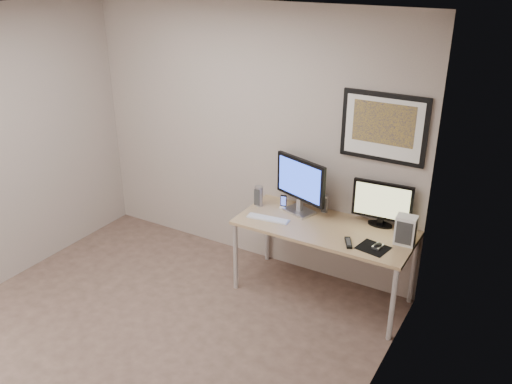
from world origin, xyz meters
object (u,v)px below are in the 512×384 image
Objects in this scene: monitor_tv at (382,203)px; speaker_left at (259,196)px; keyboard at (268,218)px; phone_dock at (284,201)px; framed_art at (384,128)px; desk at (324,233)px; monitor_large at (300,183)px; fan_unit at (406,230)px; speaker_right at (325,204)px.

monitor_tv is 1.18m from speaker_left.
keyboard is (0.22, -0.22, -0.09)m from speaker_left.
monitor_tv reaches higher than phone_dock.
framed_art reaches higher than monitor_tv.
speaker_left reaches higher than desk.
framed_art is 3.78× the size of speaker_left.
monitor_large reaches higher than monitor_tv.
speaker_left is at bearing 129.03° from keyboard.
framed_art is at bearing 34.25° from monitor_large.
framed_art is 5.64× the size of phone_dock.
desk is 0.51m from monitor_large.
desk is 6.23× the size of fan_unit.
fan_unit is at bearing -25.33° from speaker_right.
phone_dock is 0.30m from keyboard.
monitor_tv reaches higher than fan_unit.
fan_unit is (1.44, -0.04, 0.03)m from speaker_left.
desk is at bearing -5.47° from monitor_large.
framed_art is at bearing 43.46° from desk.
monitor_tv is (0.42, 0.27, 0.29)m from desk.
fan_unit is (0.36, -0.28, -0.76)m from framed_art.
keyboard is at bearing -165.51° from desk.
phone_dock is 0.52× the size of fan_unit.
fan_unit is (1.21, -0.11, 0.06)m from phone_dock.
phone_dock is at bearing 14.21° from speaker_left.
speaker_right reaches higher than phone_dock.
speaker_right is at bearing 6.90° from phone_dock.
monitor_large is at bearing 50.03° from keyboard.
phone_dock is (0.23, 0.07, -0.03)m from speaker_left.
phone_dock is 1.21m from fan_unit.
speaker_right is 0.65× the size of fan_unit.
monitor_tv is 1.04m from keyboard.
speaker_left is 0.49× the size of keyboard.
phone_dock is (-0.92, -0.11, -0.16)m from monitor_tv.
speaker_left is 0.64m from speaker_right.
phone_dock is 0.33× the size of keyboard.
speaker_left reaches higher than phone_dock.
desk is 8.07× the size of speaker_left.
speaker_left is (-0.74, 0.09, 0.16)m from desk.
speaker_right is 1.26× the size of phone_dock.
monitor_large reaches higher than phone_dock.
fan_unit reaches higher than phone_dock.
phone_dock is at bearing 81.53° from keyboard.
fan_unit is (0.83, -0.22, 0.04)m from speaker_right.
phone_dock is (-0.18, 0.01, -0.23)m from monitor_large.
speaker_left is at bearing -173.74° from phone_dock.
speaker_right is at bearing 40.08° from keyboard.
fan_unit reaches higher than speaker_right.
framed_art is at bearing 10.06° from speaker_left.
desk is at bearing -9.39° from speaker_left.
keyboard reaches higher than desk.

